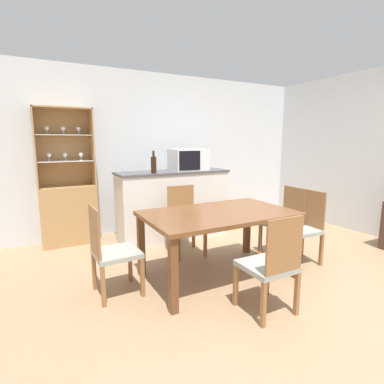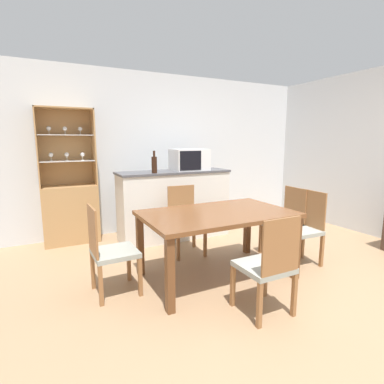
# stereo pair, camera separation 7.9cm
# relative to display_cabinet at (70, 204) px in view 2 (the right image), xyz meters

# --- Properties ---
(ground_plane) EXTENTS (18.00, 18.00, 0.00)m
(ground_plane) POSITION_rel_display_cabinet_xyz_m (1.67, -2.43, -0.57)
(ground_plane) COLOR #A37F5B
(wall_back) EXTENTS (6.80, 0.06, 2.55)m
(wall_back) POSITION_rel_display_cabinet_xyz_m (1.67, 0.20, 0.70)
(wall_back) COLOR silver
(wall_back) RESTS_ON ground_plane
(kitchen_counter) EXTENTS (1.69, 0.53, 1.03)m
(kitchen_counter) POSITION_rel_display_cabinet_xyz_m (1.43, -0.48, -0.05)
(kitchen_counter) COLOR silver
(kitchen_counter) RESTS_ON ground_plane
(display_cabinet) EXTENTS (0.75, 0.36, 1.92)m
(display_cabinet) POSITION_rel_display_cabinet_xyz_m (0.00, 0.00, 0.00)
(display_cabinet) COLOR tan
(display_cabinet) RESTS_ON ground_plane
(dining_table) EXTENTS (1.58, 0.97, 0.73)m
(dining_table) POSITION_rel_display_cabinet_xyz_m (1.30, -1.93, 0.07)
(dining_table) COLOR brown
(dining_table) RESTS_ON ground_plane
(dining_chair_side_left_far) EXTENTS (0.42, 0.42, 0.88)m
(dining_chair_side_left_far) POSITION_rel_display_cabinet_xyz_m (0.19, -1.79, -0.14)
(dining_chair_side_left_far) COLOR #999E93
(dining_chair_side_left_far) RESTS_ON ground_plane
(dining_chair_head_near) EXTENTS (0.41, 0.41, 0.88)m
(dining_chair_head_near) POSITION_rel_display_cabinet_xyz_m (1.30, -2.74, -0.14)
(dining_chair_head_near) COLOR #999E93
(dining_chair_head_near) RESTS_ON ground_plane
(dining_chair_side_right_far) EXTENTS (0.43, 0.43, 0.88)m
(dining_chair_side_right_far) POSITION_rel_display_cabinet_xyz_m (2.41, -1.79, -0.14)
(dining_chair_side_right_far) COLOR #999E93
(dining_chair_side_right_far) RESTS_ON ground_plane
(dining_chair_side_right_near) EXTENTS (0.43, 0.43, 0.88)m
(dining_chair_side_right_near) POSITION_rel_display_cabinet_xyz_m (2.41, -2.08, -0.14)
(dining_chair_side_right_near) COLOR #999E93
(dining_chair_side_right_near) RESTS_ON ground_plane
(dining_chair_head_far) EXTENTS (0.44, 0.44, 0.88)m
(dining_chair_head_far) POSITION_rel_display_cabinet_xyz_m (1.31, -1.12, -0.14)
(dining_chair_head_far) COLOR #999E93
(dining_chair_head_far) RESTS_ON ground_plane
(microwave) EXTENTS (0.53, 0.40, 0.32)m
(microwave) POSITION_rel_display_cabinet_xyz_m (1.68, -0.50, 0.62)
(microwave) COLOR silver
(microwave) RESTS_ON kitchen_counter
(wine_bottle) EXTENTS (0.08, 0.08, 0.31)m
(wine_bottle) POSITION_rel_display_cabinet_xyz_m (1.06, -0.66, 0.58)
(wine_bottle) COLOR black
(wine_bottle) RESTS_ON kitchen_counter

